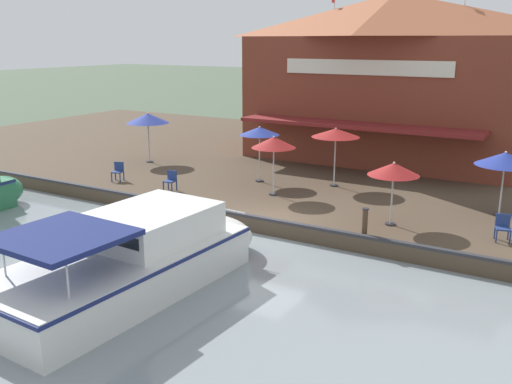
% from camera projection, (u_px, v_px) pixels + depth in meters
% --- Properties ---
extents(ground_plane, '(220.00, 220.00, 0.00)m').
position_uv_depth(ground_plane, '(264.00, 237.00, 20.21)').
color(ground_plane, '#4C5B47').
extents(quay_deck, '(22.00, 56.00, 0.60)m').
position_uv_depth(quay_deck, '(371.00, 170.00, 29.26)').
color(quay_deck, '#4C3D2D').
rests_on(quay_deck, ground).
extents(quay_edge_fender, '(0.20, 50.40, 0.10)m').
position_uv_depth(quay_edge_fender, '(266.00, 219.00, 20.12)').
color(quay_edge_fender, '#2D2D33').
rests_on(quay_edge_fender, quay_deck).
extents(waterfront_restaurant, '(10.12, 14.33, 8.52)m').
position_uv_depth(waterfront_restaurant, '(392.00, 76.00, 30.20)').
color(waterfront_restaurant, brown).
rests_on(waterfront_restaurant, quay_deck).
extents(patio_umbrella_near_quay_edge, '(1.79, 1.79, 2.45)m').
position_uv_depth(patio_umbrella_near_quay_edge, '(274.00, 143.00, 22.87)').
color(patio_umbrella_near_quay_edge, '#B7B7B7').
rests_on(patio_umbrella_near_quay_edge, quay_deck).
extents(patio_umbrella_mid_patio_left, '(1.75, 1.75, 2.22)m').
position_uv_depth(patio_umbrella_mid_patio_left, '(394.00, 169.00, 19.15)').
color(patio_umbrella_mid_patio_left, '#B7B7B7').
rests_on(patio_umbrella_mid_patio_left, quay_deck).
extents(patio_umbrella_far_corner, '(2.07, 2.07, 2.37)m').
position_uv_depth(patio_umbrella_far_corner, '(505.00, 159.00, 20.15)').
color(patio_umbrella_far_corner, '#B7B7B7').
rests_on(patio_umbrella_far_corner, quay_deck).
extents(patio_umbrella_mid_patio_right, '(2.17, 2.17, 2.58)m').
position_uv_depth(patio_umbrella_mid_patio_right, '(148.00, 118.00, 29.15)').
color(patio_umbrella_mid_patio_right, '#B7B7B7').
rests_on(patio_umbrella_mid_patio_right, quay_deck).
extents(patio_umbrella_back_row, '(1.76, 1.76, 2.50)m').
position_uv_depth(patio_umbrella_back_row, '(260.00, 131.00, 25.07)').
color(patio_umbrella_back_row, '#B7B7B7').
rests_on(patio_umbrella_back_row, quay_deck).
extents(patio_umbrella_by_entrance, '(2.06, 2.06, 2.56)m').
position_uv_depth(patio_umbrella_by_entrance, '(336.00, 133.00, 24.26)').
color(patio_umbrella_by_entrance, '#B7B7B7').
rests_on(patio_umbrella_by_entrance, quay_deck).
extents(cafe_chair_under_first_umbrella, '(0.56, 0.56, 0.85)m').
position_uv_depth(cafe_chair_under_first_umbrella, '(118.00, 170.00, 25.66)').
color(cafe_chair_under_first_umbrella, navy).
rests_on(cafe_chair_under_first_umbrella, quay_deck).
extents(cafe_chair_far_corner_seat, '(0.50, 0.50, 0.85)m').
position_uv_depth(cafe_chair_far_corner_seat, '(171.00, 180.00, 23.98)').
color(cafe_chair_far_corner_seat, navy).
rests_on(cafe_chair_far_corner_seat, quay_deck).
extents(cafe_chair_mid_patio, '(0.54, 0.54, 0.85)m').
position_uv_depth(cafe_chair_mid_patio, '(503.00, 226.00, 17.98)').
color(cafe_chair_mid_patio, navy).
rests_on(cafe_chair_mid_patio, quay_deck).
extents(motorboat_outer_channel, '(9.00, 3.70, 2.20)m').
position_uv_depth(motorboat_outer_channel, '(143.00, 255.00, 16.11)').
color(motorboat_outer_channel, silver).
rests_on(motorboat_outer_channel, river_water).
extents(mooring_post, '(0.22, 0.22, 0.92)m').
position_uv_depth(mooring_post, '(365.00, 222.00, 18.46)').
color(mooring_post, '#473323').
rests_on(mooring_post, quay_deck).
extents(tree_downstream_bank, '(4.83, 4.60, 7.51)m').
position_uv_depth(tree_downstream_bank, '(447.00, 60.00, 31.73)').
color(tree_downstream_bank, brown).
rests_on(tree_downstream_bank, quay_deck).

